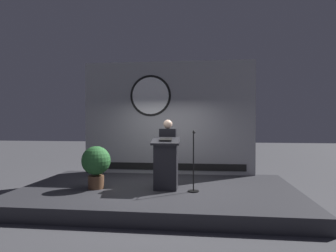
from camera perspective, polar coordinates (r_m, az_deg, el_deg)
ground_plane at (r=7.34m, az=-1.83°, el=-13.76°), size 40.00×40.00×0.00m
stage_platform at (r=7.31m, az=-1.83°, el=-12.62°), size 6.40×4.00×0.30m
banner_display at (r=8.94m, az=-0.12°, el=1.60°), size 5.07×0.12×3.33m
podium at (r=6.92m, az=-0.40°, el=-7.24°), size 0.64×0.50×1.19m
speaker_person at (r=7.36m, az=-0.03°, el=-4.90°), size 0.40×0.26×1.60m
microphone_stand at (r=6.78m, az=4.85°, el=-8.42°), size 0.24×0.46×1.35m
potted_plant at (r=7.21m, az=-13.48°, el=-6.83°), size 0.67×0.67×0.98m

